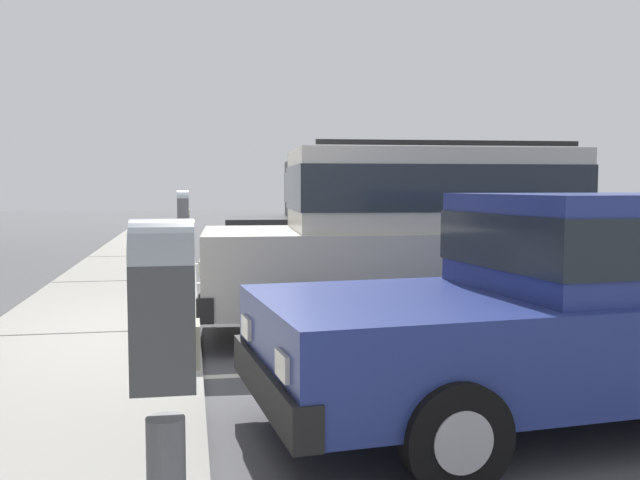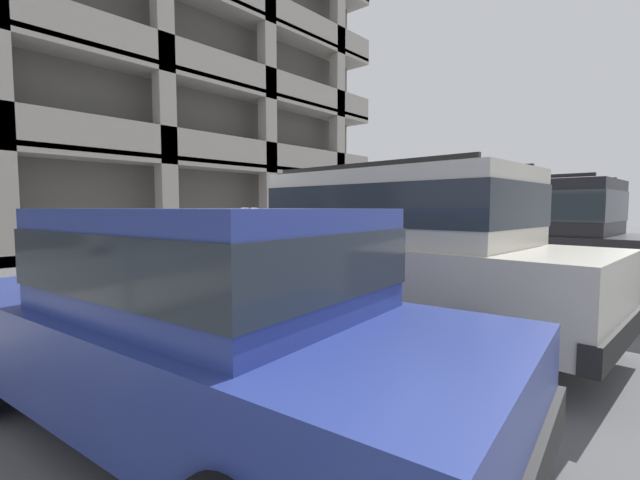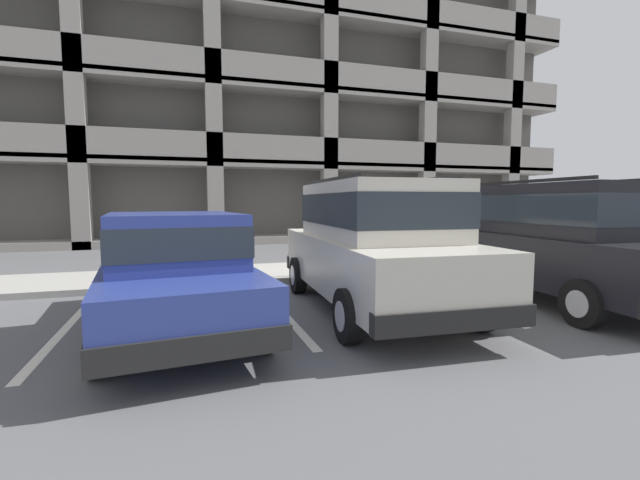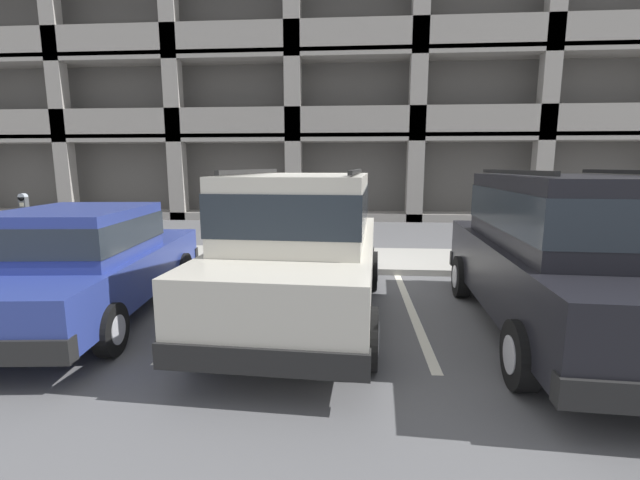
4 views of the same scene
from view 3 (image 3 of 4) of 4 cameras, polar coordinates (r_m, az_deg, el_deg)
name	(u,v)px [view 3 (image 3 of 4)]	position (r m, az deg, el deg)	size (l,w,h in m)	color
ground_plane	(330,285)	(8.90, 1.41, -6.08)	(80.00, 80.00, 0.10)	#565659
sidewalk	(312,271)	(10.10, -1.02, -4.10)	(40.00, 2.20, 0.12)	#9E9B93
parking_stall_lines	(429,292)	(8.27, 14.39, -6.73)	(11.86, 4.80, 0.01)	silver
silver_suv	(374,240)	(6.68, 7.23, -0.01)	(2.19, 4.87, 2.03)	beige
red_sedan	(174,268)	(5.87, -18.88, -3.59)	(2.17, 4.63, 1.54)	navy
dark_hatchback	(557,237)	(8.28, 29.08, 0.37)	(2.20, 4.88, 2.03)	black
parking_meter_near	(315,225)	(9.00, -0.70, 1.98)	(0.35, 0.12, 1.43)	#47474C
parking_garage	(206,112)	(22.41, -14.98, 16.19)	(32.00, 10.00, 13.25)	#54514D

